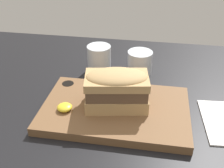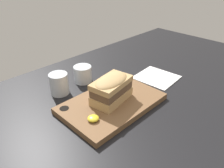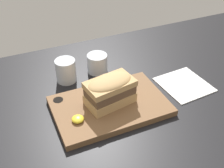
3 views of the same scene
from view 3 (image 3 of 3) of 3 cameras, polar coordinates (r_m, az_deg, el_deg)
dining_table at (r=100.71cm, az=4.57°, el=-4.41°), size 193.37×103.12×2.00cm
serving_board at (r=97.03cm, az=-0.46°, el=-4.46°), size 38.64×24.90×2.37cm
sandwich at (r=93.19cm, az=-0.42°, el=-1.15°), size 17.36×11.87×10.27cm
mustard_dollop at (r=90.10cm, az=-6.97°, el=-7.06°), size 3.93×3.93×1.57cm
water_glass at (r=110.06cm, az=-9.33°, el=2.45°), size 7.80×7.80×9.08cm
wine_glass at (r=114.29cm, az=-3.00°, el=4.15°), size 8.17×8.17×7.60cm
napkin at (r=111.70cm, az=14.43°, el=-0.11°), size 18.57×19.27×0.40cm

